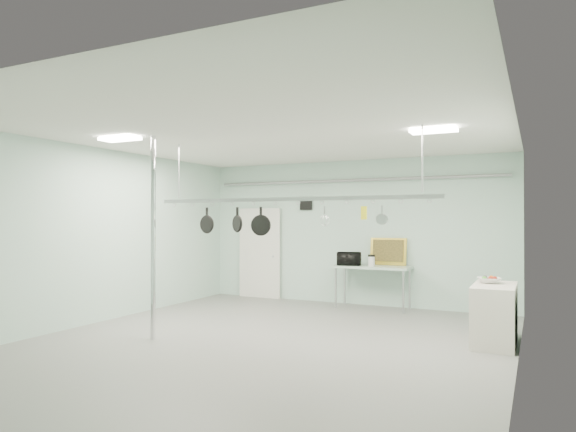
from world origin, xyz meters
The scene contains 25 objects.
floor centered at (0.00, 0.00, 0.00)m, with size 8.00×8.00×0.00m, color gray.
ceiling centered at (0.00, 0.00, 3.19)m, with size 7.00×8.00×0.02m, color silver.
back_wall centered at (0.00, 3.99, 1.60)m, with size 7.00×0.02×3.20m, color #ADD0C3.
right_wall centered at (3.49, 0.00, 1.60)m, with size 0.02×8.00×3.20m, color #ADD0C3.
door centered at (-2.30, 3.94, 1.05)m, with size 1.10×0.10×2.20m, color silver.
wall_vent centered at (-1.10, 3.97, 2.25)m, with size 0.30×0.04×0.30m, color black.
conduit_pipe centered at (0.00, 3.90, 2.75)m, with size 0.07×0.07×6.60m, color gray.
chrome_pole centered at (-1.70, -0.60, 1.60)m, with size 0.08×0.08×3.20m, color silver.
prep_table centered at (0.60, 3.60, 0.83)m, with size 1.60×0.70×0.91m.
side_cabinet centered at (3.15, 1.40, 0.45)m, with size 0.60×1.20×0.90m, color beige.
pot_rack centered at (0.20, 0.30, 2.23)m, with size 4.80×0.06×1.00m.
light_panel_left centered at (-2.20, -0.80, 3.16)m, with size 0.65×0.30×0.05m, color white.
light_panel_right centered at (2.40, 0.60, 3.16)m, with size 0.65×0.30×0.05m, color white.
microwave centered at (0.12, 3.50, 1.04)m, with size 0.50×0.34×0.28m, color black.
coffee_canister centered at (0.61, 3.49, 1.01)m, with size 0.14×0.14×0.20m, color silver.
painting_large centered at (0.86, 3.90, 1.20)m, with size 0.78×0.05×0.58m, color gold.
painting_small centered at (1.06, 3.90, 1.03)m, with size 0.30×0.04×0.25m, color #302310.
fruit_bowl centered at (3.06, 1.56, 0.94)m, with size 0.35×0.35×0.09m, color silver.
skillet_left centered at (-1.31, 0.30, 1.87)m, with size 0.31×0.06×0.42m, color black, non-canonical shape.
skillet_mid centered at (-0.71, 0.30, 1.88)m, with size 0.28×0.06×0.40m, color black, non-canonical shape.
skillet_right centered at (-0.26, 0.30, 1.85)m, with size 0.33×0.06×0.47m, color black, non-canonical shape.
whisk centered at (0.84, 0.30, 1.92)m, with size 0.16×0.16×0.33m, color #A4A5A9, non-canonical shape.
grater centered at (1.46, 0.30, 1.98)m, with size 0.09×0.02×0.22m, color gold, non-canonical shape.
saucepan centered at (1.73, 0.30, 1.94)m, with size 0.16×0.10×0.29m, color silver, non-canonical shape.
fruit_cluster centered at (3.06, 1.56, 0.98)m, with size 0.24×0.24×0.09m, color maroon, non-canonical shape.
Camera 1 is at (3.74, -6.91, 1.88)m, focal length 32.00 mm.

